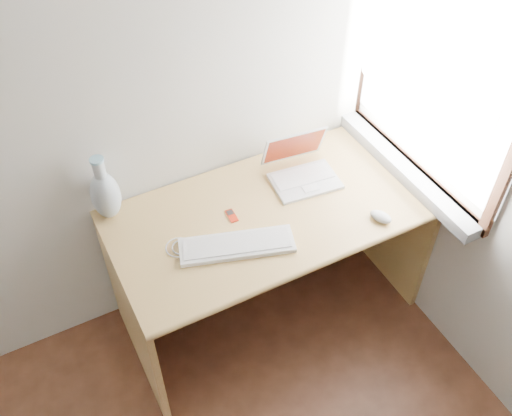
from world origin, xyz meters
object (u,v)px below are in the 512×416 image
external_keyboard (237,245)px  vase (105,194)px  laptop (301,169)px  desk (262,230)px

external_keyboard → vase: (-0.41, 0.42, 0.12)m
laptop → external_keyboard: (-0.46, -0.25, -0.04)m
desk → laptop: laptop is taller
laptop → external_keyboard: 0.52m
laptop → vase: 0.89m
desk → external_keyboard: bearing=-137.3°
desk → laptop: (0.22, 0.04, 0.27)m
external_keyboard → vase: vase is taller
desk → external_keyboard: 0.39m
desk → vase: size_ratio=4.45×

